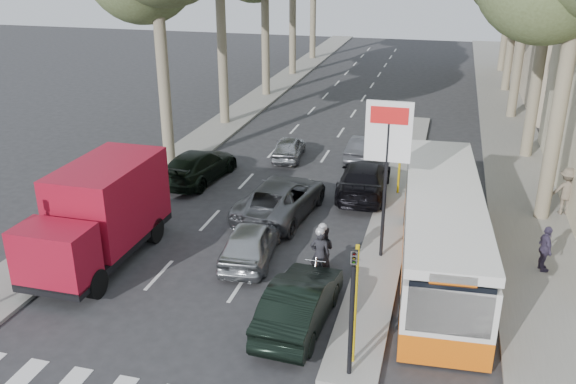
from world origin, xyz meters
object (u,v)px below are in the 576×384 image
object	(u,v)px
dark_hatchback	(300,302)
motorcycle	(321,254)
silver_hatchback	(251,241)
city_bus	(441,228)
red_truck	(101,213)

from	to	relation	value
dark_hatchback	motorcycle	xyz separation A→B (m)	(0.02, 2.77, 0.15)
silver_hatchback	motorcycle	distance (m)	2.67
dark_hatchback	silver_hatchback	bearing A→B (deg)	-49.66
silver_hatchback	motorcycle	size ratio (longest dim) A/B	1.79
silver_hatchback	city_bus	size ratio (longest dim) A/B	0.37
dark_hatchback	motorcycle	world-z (taller)	motorcycle
city_bus	silver_hatchback	bearing A→B (deg)	-174.93
motorcycle	dark_hatchback	bearing A→B (deg)	-91.30
city_bus	dark_hatchback	bearing A→B (deg)	-134.20
silver_hatchback	motorcycle	world-z (taller)	motorcycle
silver_hatchback	dark_hatchback	world-z (taller)	dark_hatchback
dark_hatchback	city_bus	world-z (taller)	city_bus
silver_hatchback	city_bus	world-z (taller)	city_bus
red_truck	dark_hatchback	bearing A→B (deg)	-15.48
red_truck	city_bus	bearing A→B (deg)	11.64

